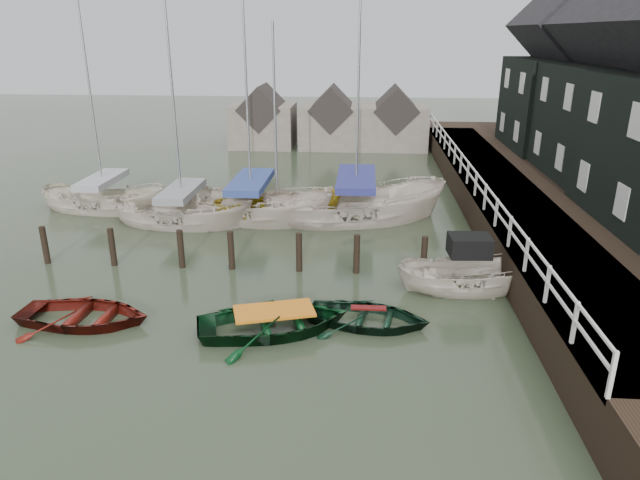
# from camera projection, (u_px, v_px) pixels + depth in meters

# --- Properties ---
(ground) EXTENTS (120.00, 120.00, 0.00)m
(ground) POSITION_uv_depth(u_px,v_px,m) (249.00, 308.00, 17.32)
(ground) COLOR #293421
(ground) RESTS_ON ground
(pier) EXTENTS (3.04, 32.00, 2.70)m
(pier) POSITION_uv_depth(u_px,v_px,m) (498.00, 201.00, 25.75)
(pier) COLOR black
(pier) RESTS_ON ground
(land_strip) EXTENTS (14.00, 38.00, 1.50)m
(land_strip) POSITION_uv_depth(u_px,v_px,m) (622.00, 219.00, 25.59)
(land_strip) COLOR black
(land_strip) RESTS_ON ground
(mooring_pilings) EXTENTS (13.72, 0.22, 1.80)m
(mooring_pilings) POSITION_uv_depth(u_px,v_px,m) (234.00, 256.00, 20.04)
(mooring_pilings) COLOR black
(mooring_pilings) RESTS_ON ground
(far_sheds) EXTENTS (14.00, 4.08, 4.39)m
(far_sheds) POSITION_uv_depth(u_px,v_px,m) (330.00, 121.00, 40.96)
(far_sheds) COLOR #665B51
(far_sheds) RESTS_ON ground
(rowboat_red) EXTENTS (3.93, 2.88, 0.79)m
(rowboat_red) POSITION_uv_depth(u_px,v_px,m) (85.00, 323.00, 16.46)
(rowboat_red) COLOR #52120B
(rowboat_red) RESTS_ON ground
(rowboat_green) EXTENTS (4.93, 4.12, 0.88)m
(rowboat_green) POSITION_uv_depth(u_px,v_px,m) (275.00, 331.00, 16.02)
(rowboat_green) COLOR black
(rowboat_green) RESTS_ON ground
(rowboat_dkgreen) EXTENTS (3.89, 3.09, 0.72)m
(rowboat_dkgreen) POSITION_uv_depth(u_px,v_px,m) (368.00, 324.00, 16.38)
(rowboat_dkgreen) COLOR black
(rowboat_dkgreen) RESTS_ON ground
(motorboat) EXTENTS (4.61, 1.97, 2.69)m
(motorboat) POSITION_uv_depth(u_px,v_px,m) (467.00, 288.00, 18.48)
(motorboat) COLOR beige
(motorboat) RESTS_ON ground
(sailboat_a) EXTENTS (6.59, 3.02, 11.63)m
(sailboat_a) POSITION_uv_depth(u_px,v_px,m) (184.00, 222.00, 24.92)
(sailboat_a) COLOR beige
(sailboat_a) RESTS_ON ground
(sailboat_b) EXTENTS (7.93, 4.30, 12.10)m
(sailboat_b) POSITION_uv_depth(u_px,v_px,m) (252.00, 218.00, 25.56)
(sailboat_b) COLOR beige
(sailboat_b) RESTS_ON ground
(sailboat_c) EXTENTS (6.10, 3.36, 9.42)m
(sailboat_c) POSITION_uv_depth(u_px,v_px,m) (278.00, 220.00, 25.46)
(sailboat_c) COLOR gold
(sailboat_c) RESTS_ON ground
(sailboat_d) EXTENTS (8.72, 4.94, 13.53)m
(sailboat_d) POSITION_uv_depth(u_px,v_px,m) (355.00, 218.00, 25.52)
(sailboat_d) COLOR beige
(sailboat_d) RESTS_ON ground
(sailboat_e) EXTENTS (6.47, 3.04, 10.93)m
(sailboat_e) POSITION_uv_depth(u_px,v_px,m) (106.00, 208.00, 26.92)
(sailboat_e) COLOR beige
(sailboat_e) RESTS_ON ground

